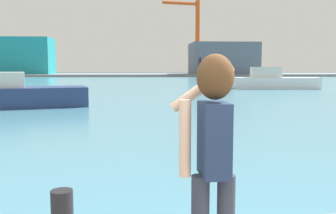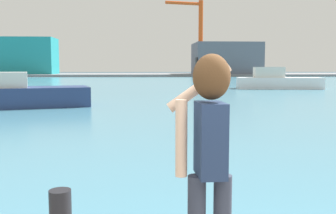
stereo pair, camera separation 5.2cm
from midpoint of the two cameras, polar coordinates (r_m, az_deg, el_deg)
ground_plane at (r=52.11m, az=-2.47°, el=3.51°), size 220.00×220.00×0.00m
harbor_water at (r=54.11m, az=-2.51°, el=3.61°), size 140.00×100.00×0.02m
far_shore_dock at (r=94.08m, az=-3.01°, el=4.76°), size 140.00×20.00×0.52m
person_photographer at (r=2.95m, az=6.52°, el=-5.39°), size 0.53×0.55×1.74m
harbor_bollard at (r=4.19m, az=-15.19°, el=-14.37°), size 0.22×0.22×0.41m
boat_moored at (r=22.56m, az=-21.15°, el=1.74°), size 7.63×4.45×1.91m
boat_moored_2 at (r=40.38m, az=15.76°, el=3.71°), size 8.50×3.61×2.17m
warehouse_left at (r=95.91m, az=-19.76°, el=7.08°), size 12.00×8.08×8.31m
warehouse_right at (r=93.35m, az=8.52°, el=7.07°), size 15.06×11.81×7.23m
port_crane at (r=88.79m, az=4.35°, el=11.10°), size 8.61×2.69×16.42m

